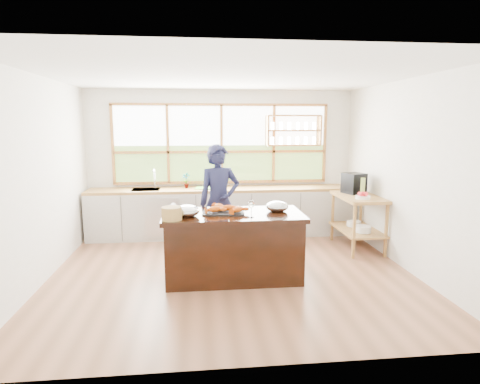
{
  "coord_description": "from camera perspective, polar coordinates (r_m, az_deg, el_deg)",
  "views": [
    {
      "loc": [
        -0.46,
        -5.38,
        2.07
      ],
      "look_at": [
        0.13,
        0.15,
        1.13
      ],
      "focal_mm": 30.0,
      "sensor_mm": 36.0,
      "label": 1
    }
  ],
  "objects": [
    {
      "name": "ground_plane",
      "position": [
        5.78,
        -1.14,
        -11.35
      ],
      "size": [
        5.0,
        5.0,
        0.0
      ],
      "primitive_type": "plane",
      "color": "#986144"
    },
    {
      "name": "room_shell",
      "position": [
        5.92,
        -1.4,
        6.56
      ],
      "size": [
        5.02,
        4.52,
        2.71
      ],
      "color": "silver",
      "rests_on": "ground_plane"
    },
    {
      "name": "back_counter",
      "position": [
        7.51,
        -2.58,
        -2.8
      ],
      "size": [
        4.9,
        0.63,
        0.9
      ],
      "color": "beige",
      "rests_on": "ground_plane"
    },
    {
      "name": "right_shelf_unit",
      "position": [
        6.96,
        16.47,
        -2.91
      ],
      "size": [
        0.62,
        1.1,
        0.9
      ],
      "color": "#AB7842",
      "rests_on": "ground_plane"
    },
    {
      "name": "island",
      "position": [
        5.44,
        -0.98,
        -7.63
      ],
      "size": [
        1.85,
        0.9,
        0.9
      ],
      "color": "black",
      "rests_on": "ground_plane"
    },
    {
      "name": "cook",
      "position": [
        6.16,
        -2.96,
        -1.46
      ],
      "size": [
        0.72,
        0.55,
        1.77
      ],
      "primitive_type": "imported",
      "rotation": [
        0.0,
        0.0,
        0.22
      ],
      "color": "#171A38",
      "rests_on": "ground_plane"
    },
    {
      "name": "potted_plant",
      "position": [
        7.45,
        -7.67,
        1.64
      ],
      "size": [
        0.18,
        0.16,
        0.29
      ],
      "primitive_type": "imported",
      "rotation": [
        0.0,
        0.0,
        -0.42
      ],
      "color": "slate",
      "rests_on": "back_counter"
    },
    {
      "name": "cutting_board",
      "position": [
        7.41,
        -4.77,
        0.58
      ],
      "size": [
        0.45,
        0.37,
        0.01
      ],
      "primitive_type": "cube",
      "rotation": [
        0.0,
        0.0,
        -0.18
      ],
      "color": "#61D239",
      "rests_on": "back_counter"
    },
    {
      "name": "espresso_machine",
      "position": [
        7.1,
        15.89,
        1.21
      ],
      "size": [
        0.4,
        0.41,
        0.35
      ],
      "primitive_type": "cube",
      "rotation": [
        0.0,
        0.0,
        0.35
      ],
      "color": "black",
      "rests_on": "right_shelf_unit"
    },
    {
      "name": "wine_bottle",
      "position": [
        6.89,
        17.06,
        0.71
      ],
      "size": [
        0.09,
        0.09,
        0.3
      ],
      "primitive_type": "cylinder",
      "rotation": [
        0.0,
        0.0,
        -0.22
      ],
      "color": "#90AB4D",
      "rests_on": "right_shelf_unit"
    },
    {
      "name": "fruit_bowl",
      "position": [
        6.63,
        17.08,
        -0.55
      ],
      "size": [
        0.23,
        0.23,
        0.11
      ],
      "color": "white",
      "rests_on": "right_shelf_unit"
    },
    {
      "name": "slate_board",
      "position": [
        5.36,
        -2.33,
        -2.86
      ],
      "size": [
        0.59,
        0.45,
        0.02
      ],
      "primitive_type": "cube",
      "rotation": [
        0.0,
        0.0,
        -0.1
      ],
      "color": "black",
      "rests_on": "island"
    },
    {
      "name": "lobster_pile",
      "position": [
        5.35,
        -2.09,
        -2.35
      ],
      "size": [
        0.52,
        0.44,
        0.08
      ],
      "color": "#C44A0A",
      "rests_on": "slate_board"
    },
    {
      "name": "mixing_bowl_left",
      "position": [
        5.19,
        -7.55,
        -2.7
      ],
      "size": [
        0.32,
        0.32,
        0.15
      ],
      "primitive_type": "ellipsoid",
      "color": "#B9BCC1",
      "rests_on": "island"
    },
    {
      "name": "mixing_bowl_right",
      "position": [
        5.46,
        5.3,
        -2.07
      ],
      "size": [
        0.31,
        0.31,
        0.15
      ],
      "primitive_type": "ellipsoid",
      "color": "#B9BCC1",
      "rests_on": "island"
    },
    {
      "name": "wine_glass",
      "position": [
        5.07,
        1.61,
        -1.83
      ],
      "size": [
        0.08,
        0.08,
        0.22
      ],
      "color": "white",
      "rests_on": "island"
    },
    {
      "name": "wicker_basket",
      "position": [
        5.02,
        -9.69,
        -3.03
      ],
      "size": [
        0.25,
        0.25,
        0.16
      ],
      "primitive_type": "cylinder",
      "color": "#B38D45",
      "rests_on": "island"
    },
    {
      "name": "parchment_roll",
      "position": [
        5.57,
        -9.69,
        -2.21
      ],
      "size": [
        0.11,
        0.31,
        0.08
      ],
      "primitive_type": "cylinder",
      "rotation": [
        1.57,
        0.0,
        -0.1
      ],
      "color": "silver",
      "rests_on": "island"
    }
  ]
}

